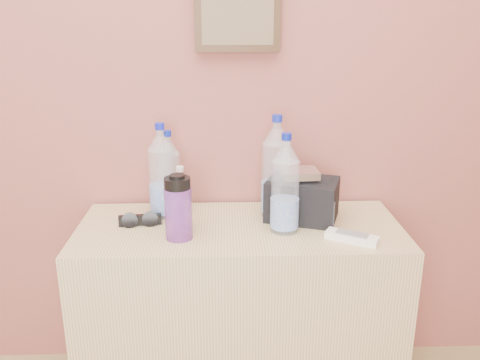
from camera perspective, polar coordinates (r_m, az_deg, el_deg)
name	(u,v)px	position (r m, az deg, el deg)	size (l,w,h in m)	color
picture_frame	(238,15)	(1.85, -0.28, 18.04)	(0.30, 0.03, 0.25)	#382311
dresser	(240,314)	(1.94, -0.04, -14.77)	(1.12, 0.47, 0.70)	tan
pet_large_a	(169,177)	(1.86, -7.98, 0.31)	(0.08, 0.08, 0.31)	silver
pet_large_b	(162,176)	(1.83, -8.74, 0.47)	(0.09, 0.09, 0.34)	#AAC7D4
pet_large_c	(276,172)	(1.81, 4.06, 0.88)	(0.10, 0.10, 0.37)	silver
pet_large_d	(285,189)	(1.69, 5.08, -1.02)	(0.09, 0.09, 0.34)	silver
pet_small	(181,202)	(1.73, -6.64, -2.42)	(0.06, 0.06, 0.22)	silver
nalgene_bottle	(178,207)	(1.65, -6.95, -3.08)	(0.09, 0.09, 0.22)	purple
sunglasses	(140,220)	(1.81, -11.14, -4.42)	(0.15, 0.05, 0.04)	black
ac_remote	(352,237)	(1.70, 12.45, -6.30)	(0.17, 0.05, 0.02)	beige
toiletry_bag	(302,197)	(1.82, 7.00, -1.88)	(0.24, 0.17, 0.16)	black
foil_packet	(300,173)	(1.76, 6.73, 0.76)	(0.12, 0.10, 0.03)	silver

